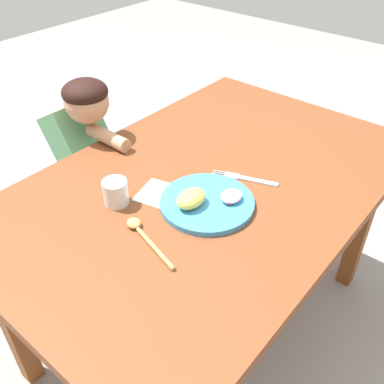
{
  "coord_description": "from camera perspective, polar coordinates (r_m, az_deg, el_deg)",
  "views": [
    {
      "loc": [
        -0.89,
        -0.67,
        1.55
      ],
      "look_at": [
        -0.11,
        -0.02,
        0.77
      ],
      "focal_mm": 40.19,
      "sensor_mm": 36.0,
      "label": 1
    }
  ],
  "objects": [
    {
      "name": "plate",
      "position": [
        1.26,
        1.89,
        -1.26
      ],
      "size": [
        0.28,
        0.28,
        0.06
      ],
      "color": "#3A8AC2",
      "rests_on": "dining_table"
    },
    {
      "name": "person",
      "position": [
        1.84,
        -14.0,
        2.21
      ],
      "size": [
        0.19,
        0.41,
        0.96
      ],
      "rotation": [
        0.0,
        0.0,
        3.14
      ],
      "color": "#4A3D6A",
      "rests_on": "ground_plane"
    },
    {
      "name": "napkin",
      "position": [
        1.31,
        -3.64,
        -0.49
      ],
      "size": [
        0.16,
        0.18,
        0.0
      ],
      "primitive_type": "cube",
      "rotation": [
        0.0,
        0.0,
        0.25
      ],
      "color": "white",
      "rests_on": "dining_table"
    },
    {
      "name": "dining_table",
      "position": [
        1.43,
        2.2,
        -1.17
      ],
      "size": [
        1.42,
        0.92,
        0.75
      ],
      "color": "brown",
      "rests_on": "ground_plane"
    },
    {
      "name": "spoon",
      "position": [
        1.17,
        -6.64,
        -5.42
      ],
      "size": [
        0.08,
        0.22,
        0.02
      ],
      "rotation": [
        0.0,
        0.0,
        1.31
      ],
      "color": "tan",
      "rests_on": "dining_table"
    },
    {
      "name": "fork",
      "position": [
        1.38,
        7.29,
        1.74
      ],
      "size": [
        0.09,
        0.21,
        0.01
      ],
      "rotation": [
        0.0,
        0.0,
        1.92
      ],
      "color": "silver",
      "rests_on": "dining_table"
    },
    {
      "name": "ground_plane",
      "position": [
        1.91,
        1.71,
        -16.85
      ],
      "size": [
        8.0,
        8.0,
        0.0
      ],
      "primitive_type": "plane",
      "color": "gray"
    },
    {
      "name": "drinking_cup",
      "position": [
        1.27,
        -10.1,
        -0.05
      ],
      "size": [
        0.07,
        0.07,
        0.08
      ],
      "primitive_type": "cylinder",
      "color": "silver",
      "rests_on": "dining_table"
    }
  ]
}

